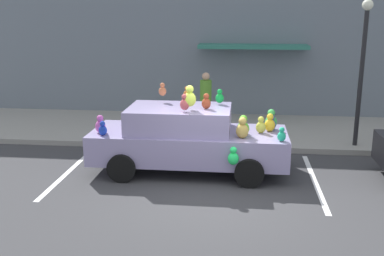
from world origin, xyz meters
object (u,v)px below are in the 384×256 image
teddy_bear_on_sidewalk (200,124)px  pedestrian_near_shopfront (206,103)px  street_lamp_post (363,58)px  plush_covered_car (188,138)px

teddy_bear_on_sidewalk → pedestrian_near_shopfront: size_ratio=0.42×
street_lamp_post → pedestrian_near_shopfront: street_lamp_post is taller
plush_covered_car → pedestrian_near_shopfront: bearing=87.8°
plush_covered_car → pedestrian_near_shopfront: (0.13, 3.45, 0.15)m
plush_covered_car → street_lamp_post: street_lamp_post is taller
teddy_bear_on_sidewalk → street_lamp_post: street_lamp_post is taller
pedestrian_near_shopfront → plush_covered_car: bearing=-92.2°
plush_covered_car → street_lamp_post: 5.12m
pedestrian_near_shopfront → teddy_bear_on_sidewalk: bearing=-96.6°
plush_covered_car → teddy_bear_on_sidewalk: bearing=89.1°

